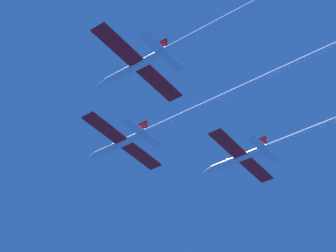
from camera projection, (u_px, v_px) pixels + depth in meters
jet_lead at (204, 106)px, 84.83m from camera, size 16.83×54.12×2.79m
jet_left_wing at (223, 21)px, 72.34m from camera, size 16.83×49.88×2.79m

